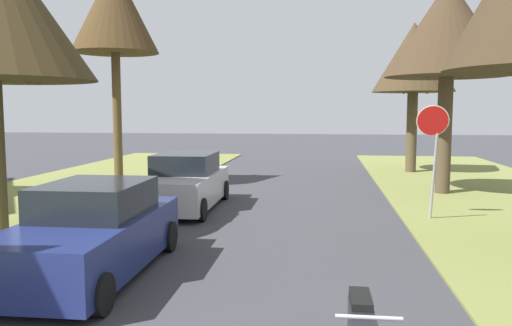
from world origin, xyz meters
TOP-DOWN VIEW (x-y plane):
  - stop_sign_far at (4.33, 11.15)m, footprint 0.82×0.78m
  - street_tree_right_mid_b at (5.56, 15.47)m, footprint 4.01×4.01m
  - street_tree_right_far at (5.49, 21.55)m, footprint 3.62×3.62m
  - street_tree_left_mid_b at (-5.91, 15.70)m, footprint 3.11×3.11m
  - parked_sedan_navy at (-2.30, 5.77)m, footprint 2.00×4.43m
  - parked_sedan_silver at (-2.37, 11.89)m, footprint 2.00×4.43m

SIDE VIEW (x-z plane):
  - parked_sedan_navy at x=-2.30m, z-range -0.06..1.51m
  - parked_sedan_silver at x=-2.37m, z-range -0.06..1.51m
  - stop_sign_far at x=4.33m, z-range 0.69..3.59m
  - street_tree_right_far at x=5.49m, z-range 1.77..8.41m
  - street_tree_right_mid_b at x=5.56m, z-range 1.92..8.95m
  - street_tree_left_mid_b at x=-5.91m, z-range 2.40..10.37m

